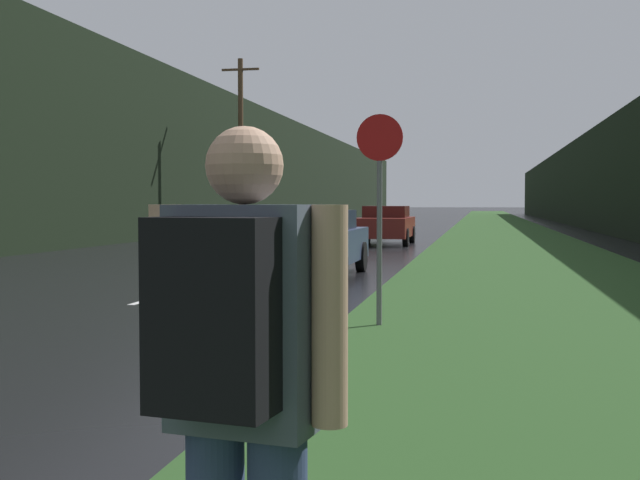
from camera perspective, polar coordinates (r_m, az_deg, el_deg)
grass_verge at (r=39.62m, az=13.04°, el=0.28°), size 6.00×240.00×0.02m
lane_stripe_c at (r=14.35m, az=-10.82°, el=-3.81°), size 0.12×3.00×0.01m
lane_stripe_d at (r=20.97m, az=-3.57°, el=-1.73°), size 0.12×3.00×0.01m
lane_stripe_e at (r=27.77m, az=0.16°, el=-0.65°), size 0.12×3.00×0.01m
lane_stripe_f at (r=34.66m, az=2.41°, el=0.00°), size 0.12×3.00×0.01m
treeline_far_side at (r=51.83m, az=-5.41°, el=5.21°), size 2.00×140.00×7.86m
treeline_near_side at (r=50.10m, az=19.64°, el=4.03°), size 2.00×140.00×5.88m
utility_pole_far at (r=37.96m, az=-5.66°, el=6.71°), size 1.80×0.24×8.33m
stop_sign at (r=10.39m, az=4.25°, el=2.80°), size 0.60×0.07×2.75m
hitchhiker_with_backpack at (r=2.40m, az=-5.71°, el=-10.74°), size 0.63×0.47×1.83m
car_passing_near at (r=17.53m, az=-0.56°, el=-0.14°), size 1.98×4.52×1.44m
car_passing_far at (r=31.13m, az=4.70°, el=1.10°), size 2.02×4.49×1.49m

